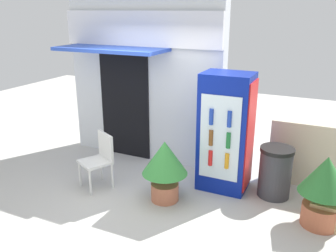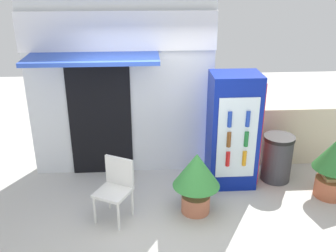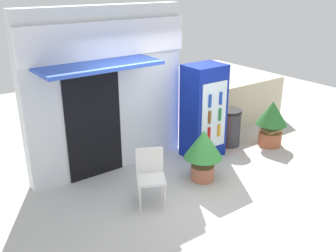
# 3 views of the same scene
# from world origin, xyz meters

# --- Properties ---
(ground) EXTENTS (16.00, 16.00, 0.00)m
(ground) POSITION_xyz_m (0.00, 0.00, 0.00)
(ground) COLOR beige
(storefront_building) EXTENTS (3.02, 1.07, 2.96)m
(storefront_building) POSITION_xyz_m (-0.66, 1.67, 1.54)
(storefront_building) COLOR silver
(storefront_building) RESTS_ON ground
(drink_cooler) EXTENTS (0.77, 0.64, 1.86)m
(drink_cooler) POSITION_xyz_m (1.12, 1.06, 0.93)
(drink_cooler) COLOR navy
(drink_cooler) RESTS_ON ground
(plastic_chair) EXTENTS (0.59, 0.59, 0.88)m
(plastic_chair) POSITION_xyz_m (-0.69, 0.26, 0.51)
(plastic_chair) COLOR silver
(plastic_chair) RESTS_ON ground
(potted_plant_near_shop) EXTENTS (0.68, 0.68, 0.94)m
(potted_plant_near_shop) POSITION_xyz_m (0.44, 0.29, 0.59)
(potted_plant_near_shop) COLOR #BC6B4C
(potted_plant_near_shop) RESTS_ON ground
(potted_plant_curbside) EXTENTS (0.65, 0.65, 0.99)m
(potted_plant_curbside) POSITION_xyz_m (2.59, 0.57, 0.59)
(potted_plant_curbside) COLOR #AD5B3D
(potted_plant_curbside) RESTS_ON ground
(trash_bin) EXTENTS (0.50, 0.50, 0.79)m
(trash_bin) POSITION_xyz_m (1.90, 1.11, 0.40)
(trash_bin) COLOR #38383D
(trash_bin) RESTS_ON ground
(cardboard_box) EXTENTS (0.38, 0.34, 0.35)m
(cardboard_box) POSITION_xyz_m (2.64, 0.59, 0.18)
(cardboard_box) COLOR tan
(cardboard_box) RESTS_ON ground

